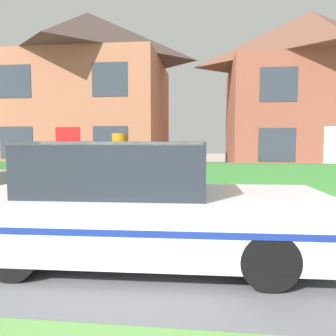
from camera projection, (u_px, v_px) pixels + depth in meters
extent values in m
cube|color=#5B5B60|center=(171.00, 235.00, 5.35)|extent=(28.00, 5.31, 0.01)
cube|color=#3D7F38|center=(178.00, 180.00, 9.05)|extent=(15.39, 0.75, 0.94)
cylinder|color=black|center=(269.00, 260.00, 3.36)|extent=(0.62, 0.22, 0.61)
cylinder|color=black|center=(247.00, 224.00, 4.83)|extent=(0.62, 0.22, 0.61)
cylinder|color=black|center=(13.00, 253.00, 3.59)|extent=(0.62, 0.22, 0.61)
cylinder|color=black|center=(66.00, 220.00, 5.06)|extent=(0.62, 0.22, 0.61)
cube|color=silver|center=(147.00, 220.00, 4.19)|extent=(4.48, 1.79, 0.72)
cube|color=#232833|center=(120.00, 167.00, 4.17)|extent=(2.17, 1.56, 0.64)
cube|color=silver|center=(120.00, 143.00, 4.14)|extent=(2.17, 1.56, 0.04)
cube|color=navy|center=(135.00, 234.00, 3.35)|extent=(4.22, 0.12, 0.07)
cube|color=navy|center=(155.00, 203.00, 5.02)|extent=(4.22, 0.12, 0.07)
cylinder|color=orange|center=(120.00, 137.00, 4.14)|extent=(0.20, 0.20, 0.10)
cube|color=#A86B4C|center=(90.00, 119.00, 16.03)|extent=(7.10, 6.29, 5.30)
pyramid|color=#473833|center=(88.00, 38.00, 15.71)|extent=(7.46, 6.61, 2.38)
cube|color=red|center=(68.00, 154.00, 13.01)|extent=(1.00, 0.02, 2.10)
cube|color=#333D47|center=(16.00, 143.00, 13.21)|extent=(1.40, 0.02, 1.30)
cube|color=#333D47|center=(110.00, 143.00, 12.78)|extent=(1.40, 0.02, 1.30)
cube|color=#333D47|center=(14.00, 81.00, 13.01)|extent=(1.40, 0.02, 1.30)
cube|color=#333D47|center=(110.00, 79.00, 12.58)|extent=(1.40, 0.02, 1.30)
cube|color=#93513D|center=(308.00, 120.00, 15.12)|extent=(7.12, 5.64, 5.01)
pyramid|color=brown|center=(311.00, 38.00, 14.81)|extent=(7.47, 5.92, 2.39)
cube|color=#333D47|center=(277.00, 145.00, 12.62)|extent=(1.40, 0.02, 1.30)
cube|color=#333D47|center=(278.00, 84.00, 12.43)|extent=(1.40, 0.02, 1.30)
cube|color=black|center=(48.00, 179.00, 8.97)|extent=(0.63, 0.62, 1.04)
cube|color=black|center=(47.00, 158.00, 8.93)|extent=(0.67, 0.65, 0.10)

